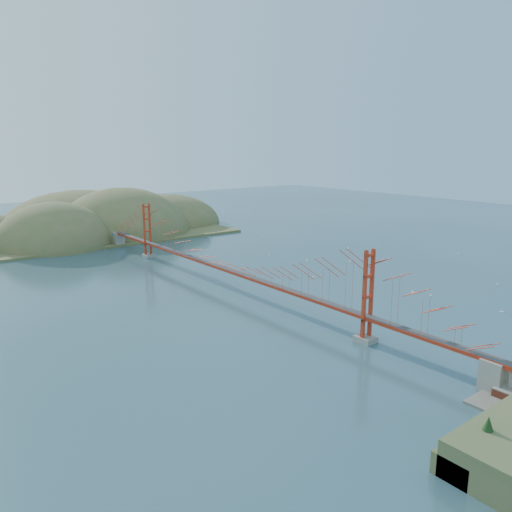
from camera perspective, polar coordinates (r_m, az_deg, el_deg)
ground at (r=85.13m, az=-3.28°, el=-3.67°), size 320.00×320.00×0.00m
bridge at (r=83.59m, az=-3.41°, el=0.97°), size 2.20×94.40×12.00m
far_headlands at (r=146.23m, az=-18.02°, el=2.61°), size 84.00×58.00×25.00m
sailboat_0 at (r=86.49m, az=17.45°, el=-3.89°), size 0.49×0.53×0.60m
sailboat_4 at (r=105.22m, az=5.80°, el=-0.47°), size 0.54×0.55×0.62m
sailboat_11 at (r=119.57m, az=22.12°, el=0.24°), size 0.55×0.55×0.57m
sailboat_15 at (r=136.20m, az=1.64°, el=2.58°), size 0.41×0.49×0.58m
sailboat_1 at (r=92.10m, az=6.59°, el=-2.38°), size 0.59×0.59×0.63m
sailboat_13 at (r=96.52m, az=25.85°, el=-2.90°), size 0.52×0.52×0.57m
sailboat_3 at (r=108.75m, az=1.52°, el=0.03°), size 0.67×0.67×0.71m
sailboat_9 at (r=118.97m, az=10.49°, el=0.91°), size 0.57×0.57×0.61m
sailboat_8 at (r=130.14m, az=6.92°, el=2.03°), size 0.59×0.59×0.66m
sailboat_5 at (r=105.83m, az=10.69°, el=-0.55°), size 0.51×0.53×0.60m
sailboat_17 at (r=131.21m, az=0.91°, el=2.21°), size 0.60×0.58×0.67m
sailboat_6 at (r=81.29m, az=26.29°, el=-5.68°), size 0.64×0.65×0.73m
sailboat_2 at (r=85.24m, az=19.34°, el=-4.26°), size 0.55×0.47×0.63m
sailboat_7 at (r=128.11m, az=-3.81°, el=1.92°), size 0.54×0.51×0.61m
sailboat_12 at (r=117.18m, az=-4.88°, el=0.90°), size 0.56×0.56×0.62m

